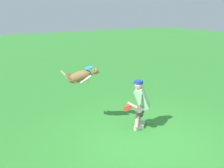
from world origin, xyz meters
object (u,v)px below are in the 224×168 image
person (141,103)px  frisbee_held (127,108)px  frisbee_flying (89,68)px  dog (81,76)px

person → frisbee_held: size_ratio=5.40×
frisbee_flying → frisbee_held: (-0.60, 0.91, -0.96)m
person → dog: bearing=4.3°
person → frisbee_held: bearing=38.4°
dog → frisbee_held: (-0.78, 1.02, -0.73)m
frisbee_flying → frisbee_held: frisbee_flying is taller
frisbee_flying → frisbee_held: 1.45m
dog → frisbee_held: dog is taller
person → dog: size_ratio=1.49×
dog → frisbee_flying: size_ratio=3.77×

